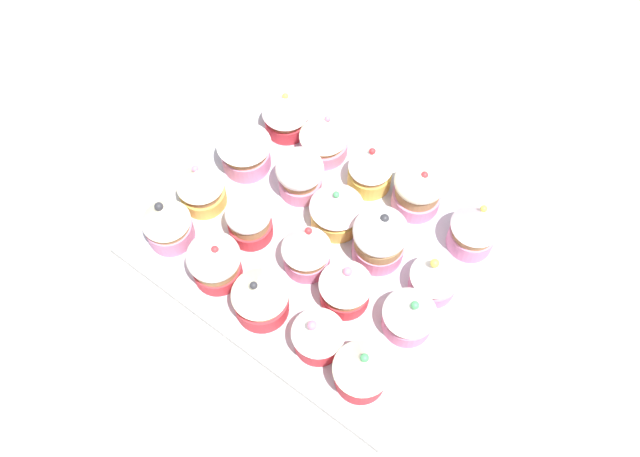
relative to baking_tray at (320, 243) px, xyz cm
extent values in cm
cube|color=#B2A899|center=(0.00, 0.00, -2.10)|extent=(180.00, 180.00, 3.00)
cube|color=silver|center=(0.00, 0.00, 0.00)|extent=(38.85, 31.88, 1.20)
cylinder|color=pink|center=(-14.56, -10.23, 2.00)|extent=(5.63, 5.63, 2.80)
cylinder|color=#AD7F51|center=(-14.56, -10.23, 3.93)|extent=(5.19, 5.19, 1.06)
cone|color=#F4EDC6|center=(-14.56, -10.23, 6.09)|extent=(5.73, 5.73, 3.28)
sphere|color=#333338|center=(-14.75, -10.29, 7.58)|extent=(1.03, 1.03, 1.03)
cylinder|color=#D1333D|center=(-6.79, -10.67, 1.73)|extent=(5.70, 5.70, 2.26)
cylinder|color=#AD7F51|center=(-6.79, -10.67, 3.40)|extent=(5.30, 5.30, 1.07)
ellipsoid|color=white|center=(-6.79, -10.67, 5.23)|extent=(6.15, 6.15, 4.33)
sphere|color=red|center=(-6.36, -10.50, 7.26)|extent=(0.91, 0.91, 0.91)
cylinder|color=#D1333D|center=(0.32, -10.91, 1.95)|extent=(6.14, 6.14, 2.69)
cylinder|color=#AD7F51|center=(0.32, -10.91, 4.03)|extent=(5.42, 5.42, 1.47)
cone|color=#F4EDC6|center=(0.32, -10.91, 6.51)|extent=(6.34, 6.34, 3.49)
sphere|color=#333338|center=(-0.21, -11.50, 8.13)|extent=(0.84, 0.84, 0.84)
cylinder|color=#D1333D|center=(7.60, -10.47, 1.83)|extent=(5.34, 5.34, 2.46)
cylinder|color=#AD7F51|center=(7.60, -10.47, 3.59)|extent=(4.78, 4.78, 1.08)
cone|color=white|center=(7.60, -10.47, 5.56)|extent=(5.84, 5.84, 2.85)
sphere|color=pink|center=(7.22, -10.98, 6.83)|extent=(1.03, 1.03, 1.03)
cylinder|color=#D1333D|center=(13.66, -11.02, 1.98)|extent=(5.54, 5.54, 2.75)
cylinder|color=#AD7F51|center=(13.66, -11.02, 4.02)|extent=(5.02, 5.02, 1.33)
cone|color=#F4EDC6|center=(13.66, -11.02, 6.51)|extent=(6.17, 6.17, 3.66)
sphere|color=#4CB266|center=(13.72, -10.98, 8.21)|extent=(0.91, 0.91, 0.91)
cylinder|color=#EFC651|center=(-14.75, -4.12, 1.75)|extent=(5.61, 5.61, 2.30)
cylinder|color=#AD7F51|center=(-14.75, -4.12, 3.64)|extent=(5.01, 5.01, 1.47)
cone|color=#F4EDC6|center=(-14.75, -4.12, 5.85)|extent=(5.75, 5.75, 2.95)
sphere|color=pink|center=(-15.10, -3.96, 7.21)|extent=(0.81, 0.81, 0.81)
cylinder|color=#D1333D|center=(-7.27, -4.09, 1.78)|extent=(5.29, 5.29, 2.36)
cylinder|color=#AD7F51|center=(-7.27, -4.09, 3.60)|extent=(4.78, 4.78, 1.29)
ellipsoid|color=white|center=(-7.27, -4.09, 5.21)|extent=(5.37, 5.37, 3.22)
cylinder|color=pink|center=(0.61, -3.37, 1.83)|extent=(5.42, 5.42, 2.46)
cylinder|color=#AD7F51|center=(0.61, -3.37, 3.80)|extent=(5.09, 5.09, 1.48)
cone|color=white|center=(0.61, -3.37, 6.48)|extent=(5.74, 5.74, 3.89)
sphere|color=red|center=(0.71, -3.04, 8.30)|extent=(0.83, 0.83, 0.83)
cylinder|color=#D1333D|center=(6.72, -4.28, 1.79)|extent=(5.65, 5.65, 2.39)
cylinder|color=#AD7F51|center=(6.72, -4.28, 3.78)|extent=(5.28, 5.28, 1.60)
cone|color=white|center=(6.72, -4.28, 6.22)|extent=(5.96, 5.96, 3.28)
sphere|color=pink|center=(6.80, -4.19, 7.71)|extent=(1.02, 1.02, 1.02)
cylinder|color=pink|center=(14.17, -2.71, 1.82)|extent=(5.62, 5.62, 2.43)
cylinder|color=#AD7F51|center=(14.17, -2.71, 3.59)|extent=(5.21, 5.21, 1.11)
cone|color=white|center=(14.17, -2.71, 5.82)|extent=(5.98, 5.98, 3.37)
sphere|color=#4CB266|center=(14.55, -2.98, 7.37)|extent=(0.93, 0.93, 0.93)
cylinder|color=pink|center=(-14.06, 3.24, 1.98)|extent=(6.16, 6.16, 2.75)
cylinder|color=#AD7F51|center=(-14.06, 3.24, 4.14)|extent=(5.71, 5.71, 1.57)
cone|color=white|center=(-14.06, 3.24, 6.63)|extent=(6.76, 6.76, 3.41)
cylinder|color=pink|center=(-6.27, 4.32, 1.81)|extent=(5.30, 5.30, 2.42)
cylinder|color=#AD7F51|center=(-6.27, 4.32, 3.52)|extent=(4.71, 4.71, 1.00)
ellipsoid|color=white|center=(-6.27, 4.32, 5.22)|extent=(5.84, 5.84, 4.00)
cylinder|color=#EFC651|center=(-0.40, 3.29, 1.84)|extent=(6.20, 6.20, 2.48)
cylinder|color=#AD7F51|center=(-0.40, 3.29, 3.59)|extent=(5.70, 5.70, 1.03)
cone|color=silver|center=(-0.40, 3.29, 5.65)|extent=(6.49, 6.49, 3.09)
sphere|color=#4CB266|center=(-0.41, 3.08, 7.08)|extent=(0.77, 0.77, 0.77)
cylinder|color=pink|center=(6.47, 2.70, 1.96)|extent=(6.12, 6.12, 2.71)
cylinder|color=#AD7F51|center=(6.47, 2.70, 4.09)|extent=(5.84, 5.84, 1.55)
ellipsoid|color=white|center=(6.47, 2.70, 6.12)|extent=(6.33, 6.33, 4.18)
sphere|color=#333338|center=(6.38, 3.29, 8.05)|extent=(1.08, 1.08, 1.08)
cylinder|color=pink|center=(13.97, 2.80, 1.70)|extent=(5.41, 5.41, 2.20)
cylinder|color=#AD7F51|center=(13.97, 2.80, 3.34)|extent=(4.79, 4.79, 1.06)
cone|color=white|center=(13.97, 2.80, 5.33)|extent=(5.69, 5.69, 2.92)
sphere|color=#EAD64C|center=(13.50, 2.70, 6.64)|extent=(1.01, 1.01, 1.01)
cylinder|color=#D1333D|center=(-13.46, 10.68, 1.73)|extent=(5.59, 5.59, 2.25)
cylinder|color=#AD7F51|center=(-13.46, 10.68, 3.46)|extent=(4.97, 4.97, 1.22)
cone|color=silver|center=(-13.46, 10.68, 5.55)|extent=(6.08, 6.08, 2.94)
sphere|color=#EAD64C|center=(-13.54, 10.89, 6.91)|extent=(0.74, 0.74, 0.74)
cylinder|color=pink|center=(-7.44, 10.71, 1.72)|extent=(6.17, 6.17, 2.25)
cylinder|color=#AD7F51|center=(-7.44, 10.71, 3.36)|extent=(5.52, 5.52, 1.04)
cone|color=#F4EDC6|center=(-7.44, 10.71, 5.42)|extent=(6.19, 6.19, 3.07)
sphere|color=pink|center=(-7.28, 11.24, 6.85)|extent=(0.72, 0.72, 0.72)
cylinder|color=#EFC651|center=(0.14, 10.22, 1.90)|extent=(5.43, 5.43, 2.61)
cylinder|color=#AD7F51|center=(0.14, 10.22, 3.72)|extent=(4.91, 4.91, 1.03)
cone|color=white|center=(0.14, 10.22, 5.93)|extent=(5.44, 5.44, 3.39)
sphere|color=red|center=(-0.36, 10.19, 7.51)|extent=(0.79, 0.79, 0.79)
cylinder|color=pink|center=(6.27, 11.18, 1.81)|extent=(5.97, 5.97, 2.41)
cylinder|color=#AD7F51|center=(6.27, 11.18, 3.79)|extent=(5.41, 5.41, 1.56)
ellipsoid|color=#F4EDC6|center=(6.27, 11.18, 5.57)|extent=(6.11, 6.11, 3.33)
sphere|color=red|center=(6.59, 11.30, 7.10)|extent=(0.91, 0.91, 0.91)
cylinder|color=pink|center=(14.44, 10.43, 1.99)|extent=(5.49, 5.49, 2.78)
cylinder|color=#AD7F51|center=(14.44, 10.43, 4.15)|extent=(5.05, 5.05, 1.54)
cone|color=silver|center=(14.44, 10.43, 6.46)|extent=(5.78, 5.78, 3.08)
sphere|color=#EAD64C|center=(14.43, 11.02, 7.89)|extent=(0.79, 0.79, 0.79)
cube|color=white|center=(-27.93, 7.47, -0.30)|extent=(11.80, 10.90, 0.60)
camera|label=1|loc=(22.95, -30.60, 73.96)|focal=38.77mm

